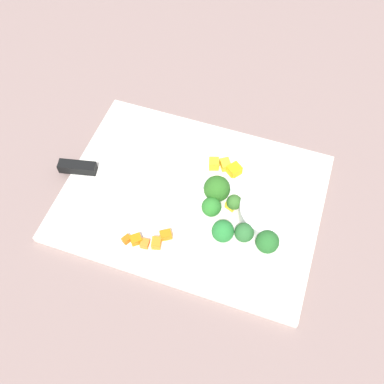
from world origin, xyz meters
name	(u,v)px	position (x,y,z in m)	size (l,w,h in m)	color
ground_plane	(192,199)	(0.00, 0.00, 0.00)	(4.00, 4.00, 0.00)	gray
cutting_board	(192,197)	(0.00, 0.00, 0.01)	(0.43, 0.32, 0.01)	white
prep_bowl	(269,211)	(0.13, 0.00, 0.03)	(0.10, 0.10, 0.03)	white
chef_knife	(121,172)	(-0.13, 0.00, 0.02)	(0.32, 0.09, 0.02)	silver
carrot_dice_0	(136,239)	(-0.06, -0.11, 0.02)	(0.02, 0.01, 0.01)	orange
carrot_dice_1	(127,239)	(-0.07, -0.11, 0.02)	(0.01, 0.01, 0.01)	orange
carrot_dice_2	(166,235)	(-0.01, -0.09, 0.02)	(0.01, 0.02, 0.01)	orange
carrot_dice_3	(156,243)	(-0.02, -0.11, 0.02)	(0.02, 0.01, 0.01)	orange
carrot_dice_4	(145,244)	(-0.04, -0.11, 0.02)	(0.01, 0.01, 0.01)	orange
pepper_dice_0	(234,170)	(0.05, 0.07, 0.02)	(0.02, 0.02, 0.02)	yellow
pepper_dice_1	(225,164)	(0.04, 0.07, 0.02)	(0.02, 0.02, 0.01)	yellow
pepper_dice_2	(232,203)	(0.07, 0.00, 0.02)	(0.02, 0.02, 0.02)	yellow
pepper_dice_3	(214,164)	(0.02, 0.07, 0.02)	(0.02, 0.02, 0.02)	yellow
broccoli_floret_0	(211,207)	(0.04, -0.02, 0.03)	(0.03, 0.03, 0.04)	#93BD64
broccoli_floret_1	(223,231)	(0.07, -0.06, 0.03)	(0.04, 0.04, 0.04)	#81B665
broccoli_floret_2	(217,189)	(0.04, 0.01, 0.04)	(0.04, 0.04, 0.05)	#8DC367
broccoli_floret_3	(244,233)	(0.10, -0.05, 0.03)	(0.03, 0.03, 0.04)	#8BC35A
broccoli_floret_4	(267,242)	(0.14, -0.06, 0.04)	(0.04, 0.04, 0.04)	#90AB5F
broccoli_floret_5	(234,203)	(0.07, 0.00, 0.03)	(0.03, 0.03, 0.03)	#86B366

